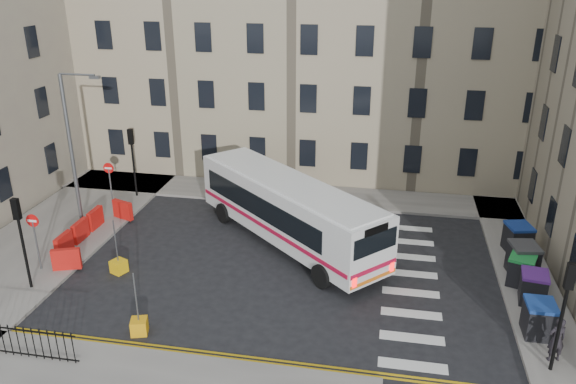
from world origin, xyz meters
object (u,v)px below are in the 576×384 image
(bus, at_px, (288,208))
(wheelie_bin_e, at_px, (518,238))
(wheelie_bin_a, at_px, (539,319))
(wheelie_bin_b, at_px, (533,287))
(streetlamp, at_px, (71,150))
(wheelie_bin_c, at_px, (521,270))
(wheelie_bin_d, at_px, (523,259))
(pedestrian, at_px, (557,339))
(bollard_chevron, at_px, (139,326))
(bollard_yellow, at_px, (119,266))

(bus, distance_m, wheelie_bin_e, 11.10)
(wheelie_bin_a, bearing_deg, wheelie_bin_b, 82.85)
(streetlamp, bearing_deg, wheelie_bin_c, -4.78)
(wheelie_bin_e, bearing_deg, wheelie_bin_a, -107.75)
(wheelie_bin_d, bearing_deg, wheelie_bin_a, -103.20)
(streetlamp, relative_size, pedestrian, 4.74)
(bus, xyz_separation_m, wheelie_bin_e, (11.02, 0.87, -1.04))
(bollard_chevron, bearing_deg, wheelie_bin_a, 9.71)
(wheelie_bin_b, relative_size, bollard_chevron, 2.20)
(wheelie_bin_e, xyz_separation_m, bollard_chevron, (-15.15, -9.27, -0.55))
(streetlamp, height_order, bollard_yellow, streetlamp)
(streetlamp, xyz_separation_m, pedestrian, (21.79, -6.96, -3.33))
(bus, distance_m, wheelie_bin_b, 11.46)
(pedestrian, bearing_deg, bollard_yellow, -25.94)
(bus, height_order, wheelie_bin_b, bus)
(wheelie_bin_b, bearing_deg, pedestrian, -82.24)
(wheelie_bin_e, bearing_deg, wheelie_bin_b, -106.33)
(wheelie_bin_b, relative_size, wheelie_bin_e, 0.89)
(bus, distance_m, bollard_yellow, 8.36)
(streetlamp, height_order, wheelie_bin_e, streetlamp)
(bollard_yellow, bearing_deg, pedestrian, -9.73)
(wheelie_bin_c, distance_m, pedestrian, 5.16)
(wheelie_bin_a, relative_size, wheelie_bin_e, 0.91)
(streetlamp, height_order, wheelie_bin_d, streetlamp)
(wheelie_bin_c, height_order, pedestrian, pedestrian)
(wheelie_bin_d, height_order, pedestrian, pedestrian)
(bus, bearing_deg, streetlamp, 134.86)
(wheelie_bin_b, distance_m, wheelie_bin_e, 4.47)
(streetlamp, height_order, pedestrian, streetlamp)
(wheelie_bin_a, height_order, pedestrian, pedestrian)
(bus, bearing_deg, wheelie_bin_d, -54.45)
(wheelie_bin_c, bearing_deg, wheelie_bin_b, -61.94)
(wheelie_bin_e, bearing_deg, bus, 170.70)
(wheelie_bin_a, bearing_deg, bollard_chevron, -170.73)
(streetlamp, xyz_separation_m, wheelie_bin_e, (22.01, 1.27, -3.49))
(pedestrian, bearing_deg, wheelie_bin_a, -96.92)
(wheelie_bin_c, xyz_separation_m, wheelie_bin_e, (0.40, 3.08, 0.04))
(wheelie_bin_a, height_order, wheelie_bin_c, wheelie_bin_a)
(bollard_chevron, bearing_deg, pedestrian, 4.00)
(bollard_yellow, bearing_deg, bollard_chevron, -55.09)
(bollard_chevron, bearing_deg, bus, 63.84)
(wheelie_bin_d, distance_m, bollard_chevron, 16.54)
(wheelie_bin_b, relative_size, wheelie_bin_d, 0.89)
(pedestrian, bearing_deg, wheelie_bin_e, -107.79)
(streetlamp, distance_m, wheelie_bin_c, 21.97)
(streetlamp, relative_size, wheelie_bin_b, 6.16)
(wheelie_bin_a, xyz_separation_m, wheelie_bin_e, (0.47, 6.76, 0.02))
(bus, bearing_deg, wheelie_bin_a, -76.39)
(streetlamp, distance_m, pedestrian, 23.11)
(wheelie_bin_c, bearing_deg, pedestrian, -68.20)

